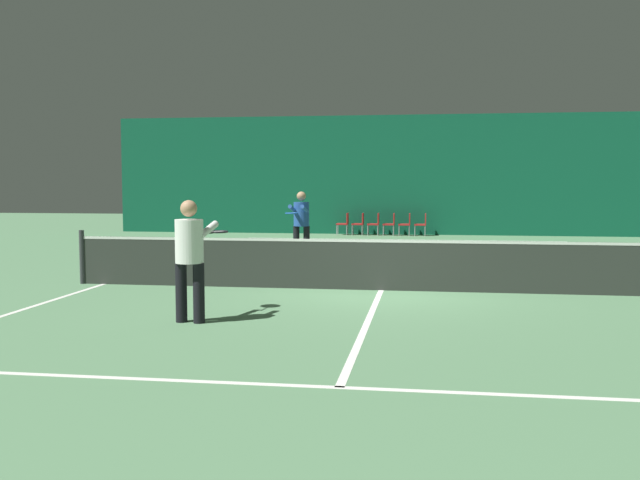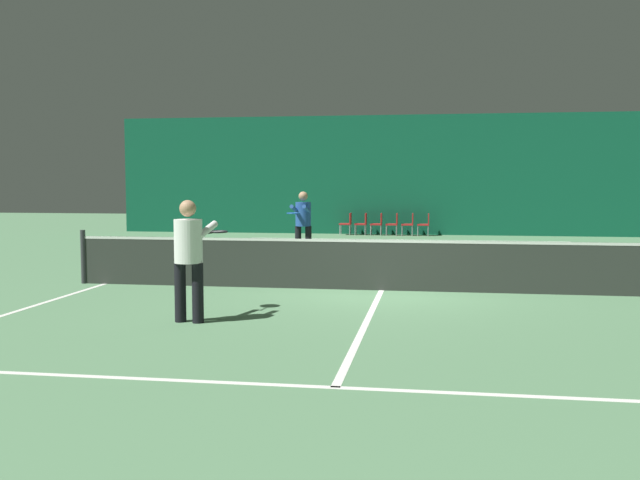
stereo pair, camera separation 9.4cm
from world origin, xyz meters
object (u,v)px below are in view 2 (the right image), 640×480
at_px(courtside_chair_1, 363,222).
at_px(courtside_chair_3, 394,223).
at_px(courtside_chair_5, 425,223).
at_px(courtside_chair_2, 378,222).
at_px(courtside_chair_4, 409,223).
at_px(player_far, 303,220).
at_px(player_near, 190,251).
at_px(tennis_net, 382,263).
at_px(courtside_chair_0, 347,222).

distance_m(courtside_chair_1, courtside_chair_3, 1.18).
height_order(courtside_chair_3, courtside_chair_5, same).
distance_m(courtside_chair_2, courtside_chair_4, 1.18).
bearing_deg(player_far, courtside_chair_5, 164.39).
bearing_deg(courtside_chair_3, player_far, -12.22).
distance_m(player_far, courtside_chair_1, 8.83).
bearing_deg(courtside_chair_5, courtside_chair_1, -90.00).
distance_m(player_near, courtside_chair_4, 17.52).
height_order(tennis_net, player_far, player_far).
bearing_deg(courtside_chair_0, courtside_chair_1, 90.00).
relative_size(tennis_net, courtside_chair_5, 14.29).
xyz_separation_m(tennis_net, courtside_chair_5, (0.66, 13.89, -0.03)).
relative_size(courtside_chair_0, courtside_chair_3, 1.00).
relative_size(player_far, courtside_chair_0, 2.11).
xyz_separation_m(courtside_chair_0, courtside_chair_5, (2.96, 0.00, 0.00)).
xyz_separation_m(player_near, player_far, (0.09, 8.54, 0.01)).
bearing_deg(player_near, courtside_chair_5, -3.92).
xyz_separation_m(player_far, courtside_chair_1, (0.72, 8.78, -0.55)).
bearing_deg(courtside_chair_3, courtside_chair_1, -90.00).
xyz_separation_m(courtside_chair_3, courtside_chair_4, (0.59, 0.00, 0.00)).
distance_m(courtside_chair_1, courtside_chair_4, 1.78).
distance_m(courtside_chair_0, courtside_chair_2, 1.18).
distance_m(player_near, courtside_chair_5, 17.62).
bearing_deg(courtside_chair_4, courtside_chair_2, -90.00).
bearing_deg(player_far, courtside_chair_0, -177.06).
distance_m(courtside_chair_3, courtside_chair_5, 1.18).
xyz_separation_m(courtside_chair_1, courtside_chair_5, (2.37, 0.00, 0.00)).
distance_m(courtside_chair_0, courtside_chair_5, 2.96).
bearing_deg(courtside_chair_4, player_near, -8.50).
height_order(courtside_chair_3, courtside_chair_4, same).
distance_m(courtside_chair_2, courtside_chair_5, 1.78).
height_order(player_near, courtside_chair_5, player_near).
bearing_deg(player_far, player_near, 3.12).
distance_m(tennis_net, courtside_chair_4, 13.89).
bearing_deg(courtside_chair_3, courtside_chair_4, 90.00).
xyz_separation_m(player_near, courtside_chair_2, (1.40, 17.32, -0.54)).
relative_size(tennis_net, courtside_chair_0, 14.29).
xyz_separation_m(player_near, courtside_chair_4, (2.59, 17.32, -0.54)).
bearing_deg(player_far, courtside_chair_3, 171.54).
bearing_deg(player_far, courtside_chair_2, 175.28).
xyz_separation_m(courtside_chair_0, courtside_chair_4, (2.37, 0.00, 0.00)).
bearing_deg(tennis_net, courtside_chair_1, 97.03).
bearing_deg(courtside_chair_2, courtside_chair_3, 90.00).
xyz_separation_m(player_far, courtside_chair_4, (2.49, 8.78, -0.55)).
relative_size(courtside_chair_1, courtside_chair_4, 1.00).
relative_size(courtside_chair_0, courtside_chair_2, 1.00).
bearing_deg(courtside_chair_1, courtside_chair_2, 90.00).
bearing_deg(courtside_chair_3, player_near, -6.57).
bearing_deg(player_near, tennis_net, -29.85).
bearing_deg(player_far, tennis_net, 29.19).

